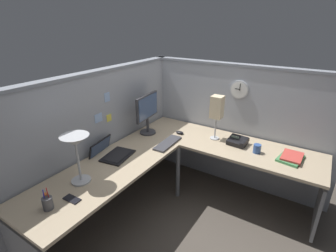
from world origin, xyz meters
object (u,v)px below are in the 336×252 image
at_px(desk_lamp_paper, 217,108).
at_px(wall_clock, 239,90).
at_px(book_stack, 291,158).
at_px(desk_lamp_dome, 76,145).
at_px(cell_phone, 72,199).
at_px(coffee_mug, 257,149).
at_px(keyboard, 168,143).
at_px(laptop, 110,153).
at_px(pen_cup, 48,203).
at_px(computer_mouse, 180,133).
at_px(monitor, 147,111).
at_px(office_phone, 238,142).

relative_size(desk_lamp_paper, wall_clock, 2.41).
xyz_separation_m(book_stack, desk_lamp_paper, (0.04, 0.85, 0.36)).
xyz_separation_m(desk_lamp_dome, book_stack, (1.41, -1.51, -0.34)).
bearing_deg(cell_phone, wall_clock, -20.51).
height_order(desk_lamp_paper, coffee_mug, desk_lamp_paper).
bearing_deg(keyboard, laptop, 142.32).
relative_size(cell_phone, desk_lamp_paper, 0.27).
xyz_separation_m(laptop, cell_phone, (-0.69, -0.26, -0.02)).
distance_m(pen_cup, desk_lamp_paper, 1.94).
relative_size(coffee_mug, wall_clock, 0.44).
relative_size(desk_lamp_paper, coffee_mug, 5.52).
bearing_deg(pen_cup, cell_phone, -20.98).
bearing_deg(keyboard, computer_mouse, 2.26).
bearing_deg(coffee_mug, book_stack, -82.43).
relative_size(desk_lamp_dome, coffee_mug, 4.64).
bearing_deg(cell_phone, coffee_mug, -35.24).
bearing_deg(monitor, cell_phone, -169.12).
height_order(monitor, wall_clock, wall_clock).
relative_size(computer_mouse, desk_lamp_paper, 0.20).
bearing_deg(laptop, book_stack, -60.50).
xyz_separation_m(laptop, keyboard, (0.54, -0.38, -0.01)).
bearing_deg(cell_phone, keyboard, -7.35).
height_order(monitor, cell_phone, monitor).
height_order(desk_lamp_dome, wall_clock, wall_clock).
height_order(laptop, desk_lamp_dome, desk_lamp_dome).
bearing_deg(desk_lamp_paper, wall_clock, -25.69).
bearing_deg(coffee_mug, office_phone, 70.90).
bearing_deg(wall_clock, office_phone, -155.26).
distance_m(keyboard, computer_mouse, 0.32).
bearing_deg(desk_lamp_paper, office_phone, -90.98).
relative_size(computer_mouse, office_phone, 0.47).
relative_size(cell_phone, book_stack, 0.46).
distance_m(cell_phone, book_stack, 2.12).
distance_m(cell_phone, office_phone, 1.84).
bearing_deg(desk_lamp_paper, monitor, 111.08).
height_order(keyboard, book_stack, book_stack).
relative_size(computer_mouse, wall_clock, 0.47).
xyz_separation_m(monitor, cell_phone, (-1.36, -0.26, -0.29)).
relative_size(desk_lamp_dome, office_phone, 2.02).
xyz_separation_m(desk_lamp_paper, wall_clock, (0.30, -0.15, 0.17)).
height_order(computer_mouse, pen_cup, pen_cup).
xyz_separation_m(laptop, office_phone, (0.96, -1.07, 0.01)).
height_order(pen_cup, office_phone, pen_cup).
bearing_deg(keyboard, pen_cup, 170.40).
xyz_separation_m(desk_lamp_dome, desk_lamp_paper, (1.45, -0.65, 0.02)).
bearing_deg(monitor, pen_cup, -172.54).
height_order(cell_phone, office_phone, office_phone).
distance_m(monitor, keyboard, 0.49).
distance_m(computer_mouse, desk_lamp_dome, 1.41).
relative_size(pen_cup, wall_clock, 0.82).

